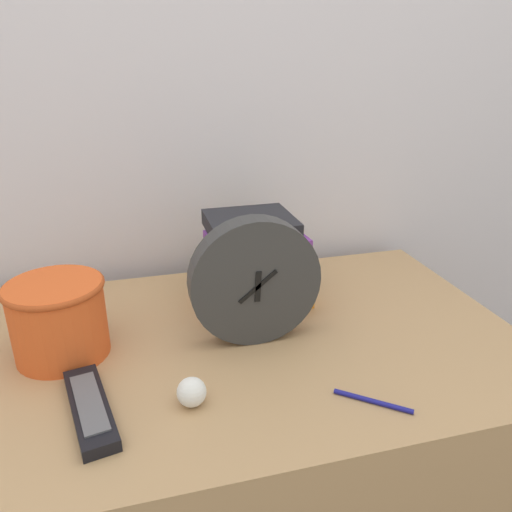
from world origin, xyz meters
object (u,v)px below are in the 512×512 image
book_stack (257,259)px  basket (58,317)px  pen (373,401)px  crumpled_paper_ball (192,392)px  desk_clock (255,282)px  tv_remote (90,408)px

book_stack → basket: bearing=-161.9°
pen → crumpled_paper_ball: bearing=165.3°
basket → crumpled_paper_ball: size_ratio=3.71×
desk_clock → tv_remote: size_ratio=1.18×
tv_remote → book_stack: bearing=42.1°
tv_remote → crumpled_paper_ball: crumpled_paper_ball is taller
crumpled_paper_ball → pen: bearing=-14.7°
book_stack → tv_remote: (-0.34, -0.31, -0.08)m
desk_clock → crumpled_paper_ball: (-0.14, -0.16, -0.10)m
crumpled_paper_ball → tv_remote: bearing=173.0°
crumpled_paper_ball → book_stack: bearing=59.7°
book_stack → tv_remote: size_ratio=1.08×
crumpled_paper_ball → basket: bearing=135.4°
basket → pen: basket is taller
basket → book_stack: bearing=18.1°
book_stack → crumpled_paper_ball: bearing=-120.3°
desk_clock → pen: bearing=-60.7°
crumpled_paper_ball → pen: crumpled_paper_ball is taller
crumpled_paper_ball → pen: 0.28m
desk_clock → pen: size_ratio=2.40×
basket → crumpled_paper_ball: bearing=-44.6°
tv_remote → crumpled_paper_ball: size_ratio=4.43×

